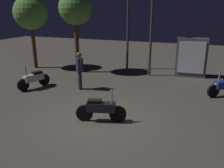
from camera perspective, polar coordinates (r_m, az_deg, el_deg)
The scene contains 9 objects.
ground_plane at distance 7.91m, azimuth -3.38°, elevation -8.87°, with size 40.00×40.00×0.00m, color #4C443D.
motorcycle_black_foreground at distance 7.67m, azimuth -2.73°, elevation -6.13°, with size 1.62×0.58×1.11m.
motorcycle_white_parked_left at distance 11.51m, azimuth -18.51°, elevation 1.17°, with size 0.66×1.59×1.11m.
person_rider_beside at distance 10.69m, azimuth -7.90°, elevation 4.04°, with size 0.54×0.53×1.73m.
streetlamp_near at distance 14.21m, azimuth 3.95°, elevation 16.87°, with size 0.36×0.36×5.29m.
streetlamp_far at distance 12.85m, azimuth 9.65°, elevation 15.01°, with size 0.36×0.36×4.65m.
tree_left_bg at distance 13.60m, azimuth -8.94°, elevation 17.55°, with size 1.82×1.82×4.51m.
tree_center_bg at distance 15.31m, azimuth -19.23°, elevation 15.95°, with size 1.99×1.99×4.35m.
kiosk_billboard at distance 13.42m, azimuth 18.72°, elevation 6.11°, with size 1.64×0.68×2.10m.
Camera 1 is at (2.97, -6.43, 3.54)m, focal length 37.52 mm.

